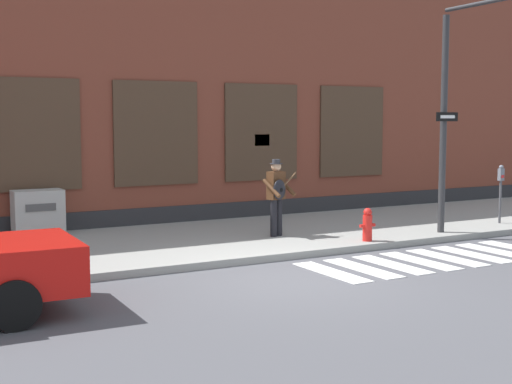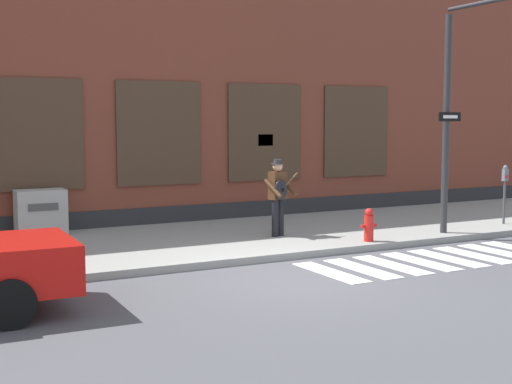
{
  "view_description": "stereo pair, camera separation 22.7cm",
  "coord_description": "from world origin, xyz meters",
  "px_view_note": "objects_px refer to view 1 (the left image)",
  "views": [
    {
      "loc": [
        -6.31,
        -10.0,
        2.67
      ],
      "look_at": [
        0.22,
        1.7,
        1.31
      ],
      "focal_mm": 50.0,
      "sensor_mm": 36.0,
      "label": 1
    },
    {
      "loc": [
        -6.11,
        -10.11,
        2.67
      ],
      "look_at": [
        0.22,
        1.7,
        1.31
      ],
      "focal_mm": 50.0,
      "sensor_mm": 36.0,
      "label": 2
    }
  ],
  "objects_px": {
    "traffic_light": "(488,72)",
    "fire_hydrant": "(367,225)",
    "utility_box": "(38,213)",
    "busker": "(277,193)",
    "parking_meter": "(501,185)"
  },
  "relations": [
    {
      "from": "traffic_light",
      "to": "fire_hydrant",
      "type": "bearing_deg",
      "value": 151.35
    },
    {
      "from": "utility_box",
      "to": "fire_hydrant",
      "type": "bearing_deg",
      "value": -34.77
    },
    {
      "from": "busker",
      "to": "fire_hydrant",
      "type": "relative_size",
      "value": 2.4
    },
    {
      "from": "utility_box",
      "to": "parking_meter",
      "type": "bearing_deg",
      "value": -19.15
    },
    {
      "from": "parking_meter",
      "to": "fire_hydrant",
      "type": "height_order",
      "value": "parking_meter"
    },
    {
      "from": "traffic_light",
      "to": "utility_box",
      "type": "relative_size",
      "value": 4.69
    },
    {
      "from": "parking_meter",
      "to": "utility_box",
      "type": "distance_m",
      "value": 10.95
    },
    {
      "from": "traffic_light",
      "to": "utility_box",
      "type": "xyz_separation_m",
      "value": [
        -8.0,
        5.24,
        -3.0
      ]
    },
    {
      "from": "traffic_light",
      "to": "busker",
      "type": "bearing_deg",
      "value": 142.89
    },
    {
      "from": "traffic_light",
      "to": "fire_hydrant",
      "type": "xyz_separation_m",
      "value": [
        -2.13,
        1.17,
        -3.16
      ]
    },
    {
      "from": "busker",
      "to": "traffic_light",
      "type": "height_order",
      "value": "traffic_light"
    },
    {
      "from": "parking_meter",
      "to": "utility_box",
      "type": "height_order",
      "value": "parking_meter"
    },
    {
      "from": "busker",
      "to": "fire_hydrant",
      "type": "height_order",
      "value": "busker"
    },
    {
      "from": "busker",
      "to": "fire_hydrant",
      "type": "xyz_separation_m",
      "value": [
        1.34,
        -1.46,
        -0.61
      ]
    },
    {
      "from": "fire_hydrant",
      "to": "utility_box",
      "type": "bearing_deg",
      "value": 145.23
    }
  ]
}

